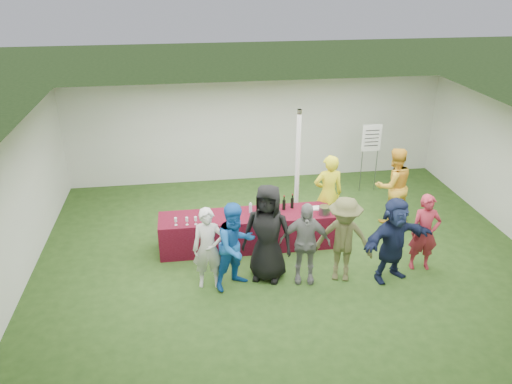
{
  "coord_description": "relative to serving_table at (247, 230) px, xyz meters",
  "views": [
    {
      "loc": [
        -1.87,
        -8.69,
        5.48
      ],
      "look_at": [
        -0.54,
        0.38,
        1.25
      ],
      "focal_mm": 35.0,
      "sensor_mm": 36.0,
      "label": 1
    }
  ],
  "objects": [
    {
      "name": "ground",
      "position": [
        0.74,
        -0.38,
        -0.38
      ],
      "size": [
        60.0,
        60.0,
        0.0
      ],
      "primitive_type": "plane",
      "color": "#284719",
      "rests_on": "ground"
    },
    {
      "name": "wine_bottles",
      "position": [
        0.62,
        0.14,
        0.5
      ],
      "size": [
        0.78,
        0.13,
        0.32
      ],
      "color": "black",
      "rests_on": "serving_table"
    },
    {
      "name": "bar_towel",
      "position": [
        1.53,
        0.05,
        0.39
      ],
      "size": [
        0.25,
        0.18,
        0.03
      ],
      "primitive_type": "cube",
      "color": "white",
      "rests_on": "serving_table"
    },
    {
      "name": "customer_3",
      "position": [
        0.9,
        -1.38,
        0.43
      ],
      "size": [
        1.0,
        0.56,
        1.61
      ],
      "primitive_type": "imported",
      "rotation": [
        0.0,
        0.0,
        -0.19
      ],
      "color": "slate",
      "rests_on": "ground"
    },
    {
      "name": "staff_pourer",
      "position": [
        1.85,
        0.44,
        0.52
      ],
      "size": [
        0.66,
        0.43,
        1.79
      ],
      "primitive_type": "imported",
      "rotation": [
        0.0,
        0.0,
        3.15
      ],
      "color": "yellow",
      "rests_on": "ground"
    },
    {
      "name": "staff_back",
      "position": [
        3.42,
        0.63,
        0.52
      ],
      "size": [
        0.95,
        0.78,
        1.8
      ],
      "primitive_type": "imported",
      "rotation": [
        0.0,
        0.0,
        3.26
      ],
      "color": "gold",
      "rests_on": "ground"
    },
    {
      "name": "customer_2",
      "position": [
        0.24,
        -1.18,
        0.58
      ],
      "size": [
        1.09,
        0.91,
        1.91
      ],
      "primitive_type": "imported",
      "rotation": [
        0.0,
        0.0,
        -0.39
      ],
      "color": "black",
      "rests_on": "ground"
    },
    {
      "name": "customer_0",
      "position": [
        -0.86,
        -1.29,
        0.41
      ],
      "size": [
        0.6,
        0.42,
        1.57
      ],
      "primitive_type": "imported",
      "rotation": [
        0.0,
        0.0,
        -0.09
      ],
      "color": "beige",
      "rests_on": "ground"
    },
    {
      "name": "customer_5",
      "position": [
        2.54,
        -1.55,
        0.46
      ],
      "size": [
        1.62,
        0.95,
        1.66
      ],
      "primitive_type": "imported",
      "rotation": [
        0.0,
        0.0,
        0.32
      ],
      "color": "#172040",
      "rests_on": "ground"
    },
    {
      "name": "dump_bucket",
      "position": [
        1.59,
        -0.22,
        0.46
      ],
      "size": [
        0.23,
        0.23,
        0.18
      ],
      "primitive_type": "cylinder",
      "color": "slate",
      "rests_on": "serving_table"
    },
    {
      "name": "serving_table",
      "position": [
        0.0,
        0.0,
        0.0
      ],
      "size": [
        3.6,
        0.8,
        0.75
      ],
      "primitive_type": "cube",
      "color": "maroon",
      "rests_on": "ground"
    },
    {
      "name": "water_bottle",
      "position": [
        0.1,
        0.08,
        0.48
      ],
      "size": [
        0.07,
        0.07,
        0.23
      ],
      "color": "silver",
      "rests_on": "serving_table"
    },
    {
      "name": "customer_6",
      "position": [
        3.27,
        -1.3,
        0.4
      ],
      "size": [
        0.61,
        0.45,
        1.55
      ],
      "primitive_type": "imported",
      "rotation": [
        0.0,
        0.0,
        -0.14
      ],
      "color": "maroon",
      "rests_on": "ground"
    },
    {
      "name": "customer_4",
      "position": [
        1.61,
        -1.44,
        0.47
      ],
      "size": [
        1.24,
        0.95,
        1.69
      ],
      "primitive_type": "imported",
      "rotation": [
        0.0,
        0.0,
        -0.34
      ],
      "color": "brown",
      "rests_on": "ground"
    },
    {
      "name": "wine_list_sign",
      "position": [
        3.5,
        2.37,
        0.94
      ],
      "size": [
        0.5,
        0.03,
        1.8
      ],
      "color": "slate",
      "rests_on": "ground"
    },
    {
      "name": "wine_glasses",
      "position": [
        -0.62,
        -0.25,
        0.49
      ],
      "size": [
        2.79,
        0.09,
        0.16
      ],
      "color": "silver",
      "rests_on": "serving_table"
    },
    {
      "name": "customer_1",
      "position": [
        -0.37,
        -1.36,
        0.46
      ],
      "size": [
        1.02,
        0.95,
        1.68
      ],
      "primitive_type": "imported",
      "rotation": [
        0.0,
        0.0,
        0.51
      ],
      "color": "#1757AF",
      "rests_on": "ground"
    },
    {
      "name": "tent",
      "position": [
        1.24,
        0.82,
        0.98
      ],
      "size": [
        10.0,
        10.0,
        10.0
      ],
      "color": "white",
      "rests_on": "ground"
    }
  ]
}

